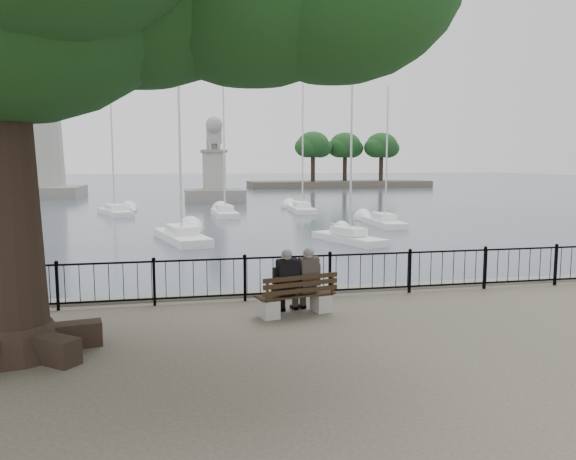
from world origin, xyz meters
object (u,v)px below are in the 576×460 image
object	(u,v)px
bench	(296,300)
lighthouse	(33,88)
person_right	(306,282)
lion_monument	(214,180)
person_left	(284,285)

from	to	relation	value
bench	lighthouse	size ratio (longest dim) A/B	0.06
bench	person_right	distance (m)	0.43
person_right	lion_monument	size ratio (longest dim) A/B	0.16
person_right	lighthouse	xyz separation A→B (m)	(-18.11, 60.74, 11.13)
lighthouse	lion_monument	xyz separation A→B (m)	(20.00, -12.07, -10.52)
person_left	person_right	size ratio (longest dim) A/B	1.00
bench	person_left	bearing A→B (deg)	171.32
bench	person_right	bearing A→B (deg)	33.82
lion_monument	person_left	bearing A→B (deg)	-92.78
person_right	lighthouse	bearing A→B (deg)	106.61
person_left	bench	bearing A→B (deg)	-8.68
person_left	lighthouse	size ratio (longest dim) A/B	0.05
person_left	person_right	world-z (taller)	same
bench	lighthouse	xyz separation A→B (m)	(-17.88, 60.89, 11.46)
bench	lion_monument	distance (m)	48.88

